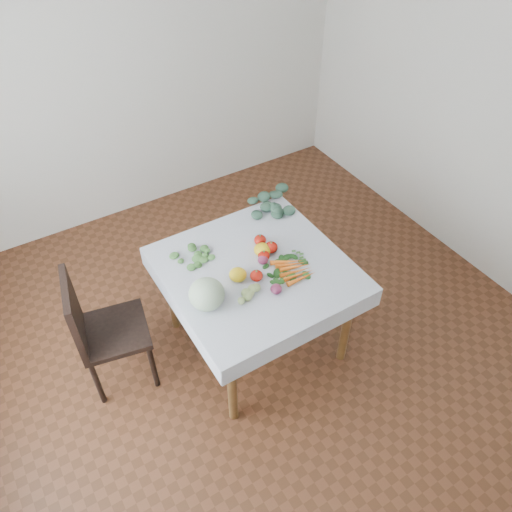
{
  "coord_description": "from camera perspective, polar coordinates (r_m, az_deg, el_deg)",
  "views": [
    {
      "loc": [
        -1.18,
        -1.92,
        2.98
      ],
      "look_at": [
        0.02,
        0.04,
        0.82
      ],
      "focal_mm": 35.0,
      "sensor_mm": 36.0,
      "label": 1
    }
  ],
  "objects": [
    {
      "name": "tomato_b",
      "position": [
        3.31,
        0.47,
        1.84
      ],
      "size": [
        0.1,
        0.1,
        0.07
      ],
      "primitive_type": "ellipsoid",
      "rotation": [
        0.0,
        0.0,
        0.23
      ],
      "color": "#B2160B",
      "rests_on": "tablecloth"
    },
    {
      "name": "kale_bunch",
      "position": [
        3.64,
        1.88,
        6.03
      ],
      "size": [
        0.36,
        0.28,
        0.05
      ],
      "color": "#345542",
      "rests_on": "tablecloth"
    },
    {
      "name": "tablecloth",
      "position": [
        3.17,
        0.02,
        -1.39
      ],
      "size": [
        1.12,
        1.12,
        0.01
      ],
      "primitive_type": "cube",
      "color": "white",
      "rests_on": "table"
    },
    {
      "name": "dill_bunch",
      "position": [
        3.26,
        -7.12,
        0.04
      ],
      "size": [
        0.25,
        0.19,
        0.02
      ],
      "color": "#4B843C",
      "rests_on": "tablecloth"
    },
    {
      "name": "cabbage",
      "position": [
        2.9,
        -5.66,
        -4.36
      ],
      "size": [
        0.26,
        0.26,
        0.19
      ],
      "primitive_type": "ellipsoid",
      "rotation": [
        0.0,
        0.0,
        -0.27
      ],
      "color": "#B2C8A7",
      "rests_on": "tablecloth"
    },
    {
      "name": "tomato_a",
      "position": [
        3.25,
        1.75,
        1.0
      ],
      "size": [
        0.11,
        0.11,
        0.07
      ],
      "primitive_type": "ellipsoid",
      "rotation": [
        0.0,
        0.0,
        -0.27
      ],
      "color": "#B2160B",
      "rests_on": "tablecloth"
    },
    {
      "name": "heirloom_front",
      "position": [
        3.07,
        -2.09,
        -2.14
      ],
      "size": [
        0.13,
        0.13,
        0.08
      ],
      "primitive_type": "ellipsoid",
      "rotation": [
        0.0,
        0.0,
        -0.21
      ],
      "color": "yellow",
      "rests_on": "tablecloth"
    },
    {
      "name": "tomato_c",
      "position": [
        3.07,
        0.05,
        -2.27
      ],
      "size": [
        0.1,
        0.1,
        0.07
      ],
      "primitive_type": "ellipsoid",
      "rotation": [
        0.0,
        0.0,
        -0.31
      ],
      "color": "#B2160B",
      "rests_on": "tablecloth"
    },
    {
      "name": "chair",
      "position": [
        3.29,
        -17.62,
        -7.74
      ],
      "size": [
        0.49,
        0.49,
        0.93
      ],
      "color": "black",
      "rests_on": "ground"
    },
    {
      "name": "back_wall",
      "position": [
        4.41,
        -14.63,
        20.28
      ],
      "size": [
        4.0,
        0.04,
        2.7
      ],
      "primitive_type": "cube",
      "color": "silver",
      "rests_on": "ground"
    },
    {
      "name": "ground",
      "position": [
        3.74,
        0.02,
        -9.62
      ],
      "size": [
        4.0,
        4.0,
        0.0
      ],
      "primitive_type": "plane",
      "color": "#5B311C"
    },
    {
      "name": "carrot_bunch",
      "position": [
        3.15,
        4.58,
        -1.5
      ],
      "size": [
        0.21,
        0.25,
        0.03
      ],
      "color": "orange",
      "rests_on": "tablecloth"
    },
    {
      "name": "table",
      "position": [
        3.24,
        0.02,
        -2.64
      ],
      "size": [
        1.0,
        1.0,
        0.75
      ],
      "color": "brown",
      "rests_on": "ground"
    },
    {
      "name": "tomatillo_cluster",
      "position": [
        2.99,
        -1.1,
        -4.1
      ],
      "size": [
        0.15,
        0.11,
        0.05
      ],
      "color": "#9EB166",
      "rests_on": "tablecloth"
    },
    {
      "name": "heirloom_back",
      "position": [
        3.23,
        0.72,
        0.74
      ],
      "size": [
        0.13,
        0.13,
        0.08
      ],
      "primitive_type": "ellipsoid",
      "rotation": [
        0.0,
        0.0,
        0.16
      ],
      "color": "yellow",
      "rests_on": "tablecloth"
    },
    {
      "name": "onion_b",
      "position": [
        3.0,
        2.33,
        -3.78
      ],
      "size": [
        0.08,
        0.08,
        0.06
      ],
      "primitive_type": "ellipsoid",
      "rotation": [
        0.0,
        0.0,
        0.12
      ],
      "color": "#5C1A41",
      "rests_on": "tablecloth"
    },
    {
      "name": "onion_a",
      "position": [
        3.18,
        0.8,
        -0.44
      ],
      "size": [
        0.09,
        0.09,
        0.06
      ],
      "primitive_type": "ellipsoid",
      "rotation": [
        0.0,
        0.0,
        -0.38
      ],
      "color": "#5C1A41",
      "rests_on": "tablecloth"
    },
    {
      "name": "tomato_d",
      "position": [
        3.2,
        0.91,
        0.02
      ],
      "size": [
        0.08,
        0.08,
        0.07
      ],
      "primitive_type": "ellipsoid",
      "rotation": [
        0.0,
        0.0,
        0.08
      ],
      "color": "#B2160B",
      "rests_on": "tablecloth"
    },
    {
      "name": "basil_bunch",
      "position": [
        3.16,
        3.56,
        -1.43
      ],
      "size": [
        0.28,
        0.24,
        0.01
      ],
      "color": "#1A541D",
      "rests_on": "tablecloth"
    }
  ]
}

